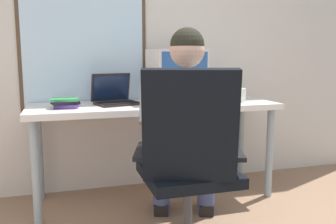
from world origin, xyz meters
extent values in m
cube|color=beige|center=(0.00, 2.33, 1.30)|extent=(5.10, 0.06, 2.59)
cube|color=#4C3828|center=(-0.29, 2.29, 1.25)|extent=(1.01, 0.01, 1.13)
cube|color=silver|center=(-0.29, 2.29, 1.25)|extent=(0.95, 0.02, 1.07)
cylinder|color=#85939E|center=(-0.67, 1.72, 0.36)|extent=(0.06, 0.06, 0.71)
cylinder|color=#85939E|center=(1.08, 1.72, 0.36)|extent=(0.06, 0.06, 0.71)
cylinder|color=#85939E|center=(-0.67, 2.20, 0.36)|extent=(0.06, 0.06, 0.71)
cylinder|color=#85939E|center=(1.08, 2.20, 0.36)|extent=(0.06, 0.06, 0.71)
cube|color=silver|center=(0.20, 1.96, 0.74)|extent=(1.89, 0.62, 0.04)
cylinder|color=#3F3F44|center=(0.17, 1.11, 0.23)|extent=(0.05, 0.05, 0.43)
cube|color=black|center=(0.17, 1.11, 0.47)|extent=(0.49, 0.49, 0.06)
cube|color=black|center=(0.11, 0.90, 0.78)|extent=(0.49, 0.27, 0.57)
cube|color=black|center=(0.43, 1.03, 0.60)|extent=(0.15, 0.35, 0.02)
cube|color=black|center=(-0.08, 1.19, 0.60)|extent=(0.15, 0.35, 0.02)
cylinder|color=#3E4571|center=(0.40, 1.32, 0.50)|extent=(0.29, 0.50, 0.15)
cylinder|color=#3E4571|center=(0.47, 1.55, 0.25)|extent=(0.12, 0.12, 0.50)
cube|color=black|center=(0.49, 1.61, 0.04)|extent=(0.17, 0.26, 0.08)
cylinder|color=#3E4571|center=(0.09, 1.42, 0.50)|extent=(0.29, 0.50, 0.15)
cylinder|color=#3E4571|center=(0.17, 1.65, 0.25)|extent=(0.12, 0.12, 0.50)
cube|color=black|center=(0.19, 1.70, 0.04)|extent=(0.17, 0.26, 0.08)
cube|color=gray|center=(0.17, 1.14, 0.76)|extent=(0.46, 0.42, 0.56)
sphere|color=tan|center=(0.17, 1.14, 1.15)|extent=(0.19, 0.19, 0.19)
sphere|color=black|center=(0.17, 1.14, 1.18)|extent=(0.19, 0.19, 0.19)
cylinder|color=gray|center=(0.40, 1.12, 0.88)|extent=(0.15, 0.22, 0.29)
cylinder|color=tan|center=(0.43, 1.21, 0.74)|extent=(0.13, 0.22, 0.26)
sphere|color=tan|center=(0.44, 1.24, 0.71)|extent=(0.09, 0.09, 0.09)
cylinder|color=gray|center=(-0.02, 1.25, 0.88)|extent=(0.15, 0.23, 0.29)
cylinder|color=tan|center=(0.02, 1.39, 0.83)|extent=(0.10, 0.12, 0.27)
sphere|color=tan|center=(0.05, 1.48, 0.89)|extent=(0.09, 0.09, 0.09)
cube|color=beige|center=(0.40, 2.01, 0.77)|extent=(0.31, 0.26, 0.02)
cylinder|color=beige|center=(0.40, 2.01, 0.81)|extent=(0.04, 0.04, 0.06)
cube|color=beige|center=(0.40, 2.01, 1.01)|extent=(0.45, 0.34, 0.33)
cube|color=#264C8C|center=(0.42, 1.86, 1.01)|extent=(0.38, 0.05, 0.29)
cube|color=black|center=(-0.08, 1.97, 0.77)|extent=(0.37, 0.31, 0.02)
cube|color=black|center=(-0.08, 1.97, 0.78)|extent=(0.33, 0.27, 0.00)
cube|color=black|center=(-0.11, 2.10, 0.88)|extent=(0.32, 0.13, 0.22)
cube|color=#0F1933|center=(-0.11, 2.09, 0.88)|extent=(0.29, 0.12, 0.19)
cylinder|color=silver|center=(0.70, 1.82, 0.76)|extent=(0.07, 0.07, 0.00)
cylinder|color=silver|center=(0.70, 1.82, 0.80)|extent=(0.01, 0.01, 0.07)
cylinder|color=silver|center=(0.70, 1.82, 0.86)|extent=(0.08, 0.08, 0.07)
cylinder|color=#58051B|center=(0.70, 1.82, 0.85)|extent=(0.08, 0.08, 0.03)
cube|color=black|center=(0.93, 2.06, 0.83)|extent=(0.08, 0.08, 0.15)
cylinder|color=#333338|center=(0.92, 2.02, 0.86)|extent=(0.05, 0.01, 0.05)
cube|color=#5C3989|center=(-0.46, 1.89, 0.77)|extent=(0.17, 0.13, 0.03)
cube|color=black|center=(-0.46, 1.89, 0.80)|extent=(0.20, 0.17, 0.02)
cube|color=#2C8141|center=(-0.47, 1.90, 0.82)|extent=(0.19, 0.15, 0.02)
cylinder|color=silver|center=(0.88, 1.85, 0.81)|extent=(0.09, 0.09, 0.11)
camera|label=1|loc=(-0.50, -0.74, 1.12)|focal=38.84mm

